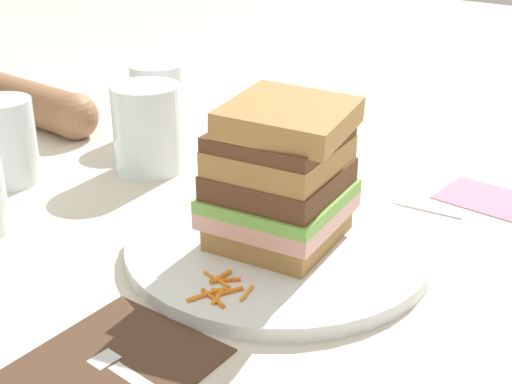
{
  "coord_description": "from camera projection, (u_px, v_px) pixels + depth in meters",
  "views": [
    {
      "loc": [
        -0.44,
        -0.34,
        0.32
      ],
      "look_at": [
        0.02,
        0.03,
        0.05
      ],
      "focal_mm": 48.73,
      "sensor_mm": 36.0,
      "label": 1
    }
  ],
  "objects": [
    {
      "name": "ground_plane",
      "position": [
        268.0,
        258.0,
        0.64
      ],
      "size": [
        3.0,
        3.0,
        0.0
      ],
      "primitive_type": "plane",
      "color": "beige"
    },
    {
      "name": "main_plate",
      "position": [
        281.0,
        246.0,
        0.65
      ],
      "size": [
        0.29,
        0.29,
        0.01
      ],
      "primitive_type": "cylinder",
      "color": "white",
      "rests_on": "ground_plane"
    },
    {
      "name": "sandwich",
      "position": [
        283.0,
        176.0,
        0.62
      ],
      "size": [
        0.14,
        0.13,
        0.13
      ],
      "color": "#A87A42",
      "rests_on": "main_plate"
    },
    {
      "name": "carrot_shred_0",
      "position": [
        221.0,
        277.0,
        0.58
      ],
      "size": [
        0.02,
        0.0,
        0.0
      ],
      "primitive_type": "cylinder",
      "rotation": [
        0.0,
        1.57,
        6.27
      ],
      "color": "orange",
      "rests_on": "main_plate"
    },
    {
      "name": "carrot_shred_1",
      "position": [
        225.0,
        280.0,
        0.58
      ],
      "size": [
        0.02,
        0.02,
        0.0
      ],
      "primitive_type": "cylinder",
      "rotation": [
        0.0,
        1.57,
        5.5
      ],
      "color": "orange",
      "rests_on": "main_plate"
    },
    {
      "name": "carrot_shred_2",
      "position": [
        218.0,
        296.0,
        0.56
      ],
      "size": [
        0.02,
        0.01,
        0.0
      ],
      "primitive_type": "cylinder",
      "rotation": [
        0.0,
        1.57,
        3.51
      ],
      "color": "orange",
      "rests_on": "main_plate"
    },
    {
      "name": "carrot_shred_3",
      "position": [
        213.0,
        298.0,
        0.55
      ],
      "size": [
        0.01,
        0.03,
        0.0
      ],
      "primitive_type": "cylinder",
      "rotation": [
        0.0,
        1.57,
        4.45
      ],
      "color": "orange",
      "rests_on": "main_plate"
    },
    {
      "name": "carrot_shred_4",
      "position": [
        247.0,
        293.0,
        0.56
      ],
      "size": [
        0.02,
        0.01,
        0.0
      ],
      "primitive_type": "cylinder",
      "rotation": [
        0.0,
        1.57,
        0.29
      ],
      "color": "orange",
      "rests_on": "main_plate"
    },
    {
      "name": "carrot_shred_5",
      "position": [
        204.0,
        295.0,
        0.56
      ],
      "size": [
        0.03,
        0.01,
        0.0
      ],
      "primitive_type": "cylinder",
      "rotation": [
        0.0,
        1.57,
        2.81
      ],
      "color": "orange",
      "rests_on": "main_plate"
    },
    {
      "name": "carrot_shred_6",
      "position": [
        217.0,
        279.0,
        0.58
      ],
      "size": [
        0.01,
        0.03,
        0.0
      ],
      "primitive_type": "cylinder",
      "rotation": [
        0.0,
        1.57,
        1.42
      ],
      "color": "orange",
      "rests_on": "main_plate"
    },
    {
      "name": "carrot_shred_7",
      "position": [
        229.0,
        292.0,
        0.56
      ],
      "size": [
        0.02,
        0.01,
        0.0
      ],
      "primitive_type": "cylinder",
      "rotation": [
        0.0,
        1.57,
        5.86
      ],
      "color": "orange",
      "rests_on": "main_plate"
    },
    {
      "name": "carrot_shred_8",
      "position": [
        225.0,
        290.0,
        0.56
      ],
      "size": [
        0.02,
        0.02,
        0.0
      ],
      "primitive_type": "cylinder",
      "rotation": [
        0.0,
        1.57,
        2.21
      ],
      "color": "orange",
      "rests_on": "main_plate"
    },
    {
      "name": "carrot_shred_9",
      "position": [
        332.0,
        203.0,
        0.71
      ],
      "size": [
        0.01,
        0.02,
        0.0
      ],
      "primitive_type": "cylinder",
      "rotation": [
        0.0,
        1.57,
        2.04
      ],
      "color": "orange",
      "rests_on": "main_plate"
    },
    {
      "name": "carrot_shred_10",
      "position": [
        317.0,
        193.0,
        0.74
      ],
      "size": [
        0.01,
        0.03,
        0.0
      ],
      "primitive_type": "cylinder",
      "rotation": [
        0.0,
        1.57,
        1.18
      ],
      "color": "orange",
      "rests_on": "main_plate"
    },
    {
      "name": "carrot_shred_11",
      "position": [
        341.0,
        201.0,
        0.72
      ],
      "size": [
        0.02,
        0.01,
        0.0
      ],
      "primitive_type": "cylinder",
      "rotation": [
        0.0,
        1.57,
        3.69
      ],
      "color": "orange",
      "rests_on": "main_plate"
    },
    {
      "name": "carrot_shred_12",
      "position": [
        323.0,
        198.0,
        0.73
      ],
      "size": [
        0.03,
        0.02,
        0.0
      ],
      "primitive_type": "cylinder",
      "rotation": [
        0.0,
        1.57,
        0.71
      ],
      "color": "orange",
      "rests_on": "main_plate"
    },
    {
      "name": "carrot_shred_13",
      "position": [
        310.0,
        198.0,
        0.72
      ],
      "size": [
        0.03,
        0.01,
        0.0
      ],
      "primitive_type": "cylinder",
      "rotation": [
        0.0,
        1.57,
        0.09
      ],
      "color": "orange",
      "rests_on": "main_plate"
    },
    {
      "name": "napkin_dark",
      "position": [
        113.0,
        365.0,
        0.5
      ],
      "size": [
        0.14,
        0.13,
        0.0
      ],
      "primitive_type": "cube",
      "rotation": [
        0.0,
        0.0,
        0.05
      ],
      "color": "#4C3323",
      "rests_on": "ground_plane"
    },
    {
      "name": "fork",
      "position": [
        133.0,
        375.0,
        0.48
      ],
      "size": [
        0.02,
        0.17,
        0.0
      ],
      "color": "silver",
      "rests_on": "napkin_dark"
    },
    {
      "name": "knife",
      "position": [
        378.0,
        196.0,
        0.76
      ],
      "size": [
        0.04,
        0.2,
        0.0
      ],
      "color": "silver",
      "rests_on": "ground_plane"
    },
    {
      "name": "juice_glass",
      "position": [
        148.0,
        134.0,
        0.82
      ],
      "size": [
        0.08,
        0.08,
        0.1
      ],
      "color": "white",
      "rests_on": "ground_plane"
    },
    {
      "name": "empty_tumbler_0",
      "position": [
        158.0,
        100.0,
        0.93
      ],
      "size": [
        0.07,
        0.07,
        0.1
      ],
      "primitive_type": "cylinder",
      "color": "silver",
      "rests_on": "ground_plane"
    },
    {
      "name": "empty_tumbler_1",
      "position": [
        6.0,
        141.0,
        0.78
      ],
      "size": [
        0.07,
        0.07,
        0.1
      ],
      "primitive_type": "cylinder",
      "color": "silver",
      "rests_on": "ground_plane"
    },
    {
      "name": "napkin_pink",
      "position": [
        486.0,
        198.0,
        0.76
      ],
      "size": [
        0.08,
        0.1,
        0.0
      ],
      "primitive_type": "cube",
      "rotation": [
        0.0,
        0.0,
        -0.02
      ],
      "color": "pink",
      "rests_on": "ground_plane"
    }
  ]
}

